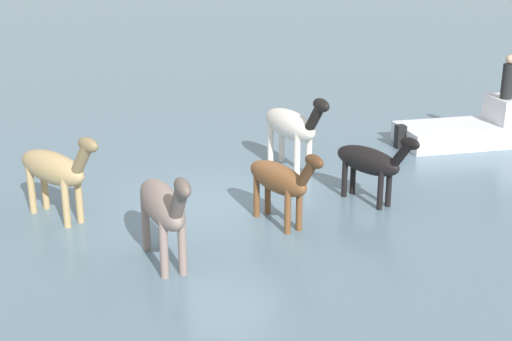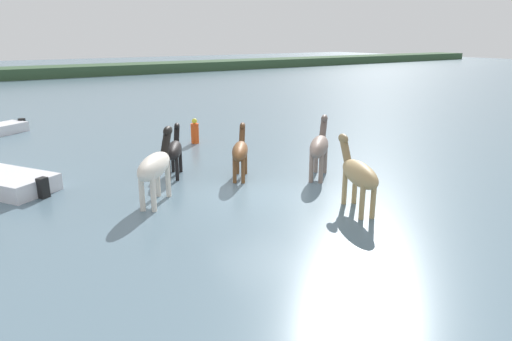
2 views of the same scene
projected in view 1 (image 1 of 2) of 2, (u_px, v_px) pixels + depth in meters
name	position (u px, v px, depth m)	size (l,w,h in m)	color
ground_plane	(214.00, 208.00, 15.03)	(182.45, 182.45, 0.00)	slate
horse_dun_straggler	(55.00, 169.00, 14.16)	(1.30, 2.45, 1.94)	tan
horse_chestnut_trailing	(292.00, 126.00, 17.03)	(2.08, 2.21, 2.05)	silver
horse_gray_outer	(280.00, 179.00, 13.91)	(1.62, 1.98, 1.73)	brown
horse_lead	(370.00, 162.00, 15.06)	(1.42, 2.01, 1.68)	black
horse_pinto_flank	(163.00, 206.00, 12.21)	(2.18, 1.97, 1.98)	gray
boat_skiff_near	(507.00, 129.00, 19.75)	(4.52, 5.96, 1.38)	silver
person_helmsman_aft	(508.00, 79.00, 19.11)	(0.32, 0.32, 1.19)	black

